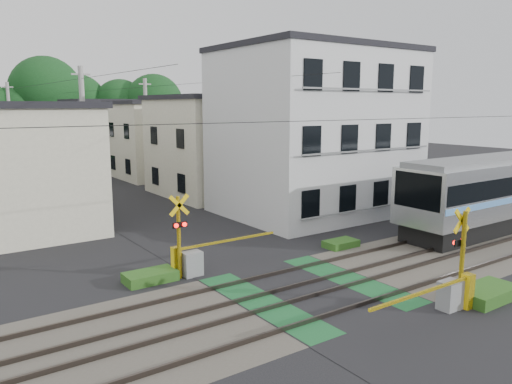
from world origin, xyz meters
TOP-DOWN VIEW (x-y plane):
  - ground at (0.00, 0.00)m, footprint 120.00×120.00m
  - track_bed at (0.00, 0.00)m, footprint 120.00×120.00m
  - crossing_signal_near at (2.59, -3.65)m, footprint 4.74×0.65m
  - crossing_signal_far at (-2.59, 3.65)m, footprint 4.74×0.65m
  - apartment_block at (8.50, 9.49)m, footprint 10.20×8.36m
  - houses_row at (0.25, 25.92)m, footprint 22.07×31.35m
  - tree_hill at (0.16, 48.54)m, footprint 40.00×12.94m
  - catenary at (6.00, 0.03)m, footprint 60.00×5.04m
  - utility_poles at (-1.05, 23.01)m, footprint 7.90×42.00m
  - pedestrian at (1.22, 32.98)m, footprint 0.61×0.46m
  - weed_patches at (1.76, -0.09)m, footprint 10.25×8.80m

SIDE VIEW (x-z plane):
  - ground at x=0.00m, z-range 0.00..0.00m
  - track_bed at x=0.00m, z-range -0.03..0.11m
  - weed_patches at x=1.76m, z-range -0.02..0.38m
  - crossing_signal_near at x=2.59m, z-range -0.83..2.25m
  - crossing_signal_far at x=-2.59m, z-range -0.83..2.25m
  - pedestrian at x=1.22m, z-range 0.00..1.51m
  - houses_row at x=0.25m, z-range -0.16..6.64m
  - catenary at x=6.00m, z-range 0.20..7.20m
  - utility_poles at x=-1.05m, z-range 0.08..8.08m
  - apartment_block at x=8.50m, z-range 0.01..9.31m
  - tree_hill at x=0.16m, z-range -0.47..11.15m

